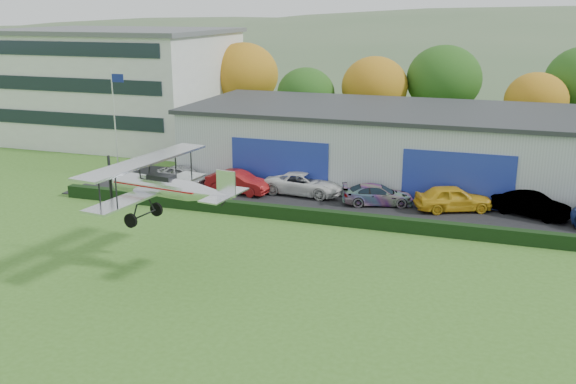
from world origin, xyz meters
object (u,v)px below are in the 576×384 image
(office_block, at_px, (118,84))
(car_1, at_px, (238,182))
(flagpole, at_px, (115,113))
(car_3, at_px, (378,195))
(car_4, at_px, (453,198))
(hangar, at_px, (465,148))
(biplane, at_px, (163,185))
(car_0, at_px, (184,175))
(car_5, at_px, (531,204))
(car_2, at_px, (304,184))

(office_block, xyz_separation_m, car_1, (18.52, -14.52, -4.42))
(flagpole, bearing_deg, car_1, -8.30)
(car_3, relative_size, car_4, 0.96)
(hangar, height_order, biplane, biplane)
(office_block, bearing_deg, car_4, -23.03)
(car_0, distance_m, car_5, 23.42)
(office_block, xyz_separation_m, flagpole, (8.12, -13.00, -0.43))
(car_5, bearing_deg, car_4, 116.84)
(car_4, bearing_deg, biplane, 114.86)
(car_0, relative_size, car_4, 0.88)
(flagpole, bearing_deg, car_0, -8.71)
(flagpole, height_order, car_5, flagpole)
(hangar, xyz_separation_m, car_5, (4.47, -6.63, -1.86))
(car_1, xyz_separation_m, car_3, (9.62, 0.32, -0.09))
(car_0, relative_size, car_2, 0.77)
(hangar, relative_size, car_5, 8.97)
(office_block, distance_m, flagpole, 15.33)
(flagpole, distance_m, car_2, 15.34)
(car_4, height_order, biplane, biplane)
(flagpole, relative_size, car_1, 1.76)
(flagpole, bearing_deg, office_block, 121.97)
(car_0, bearing_deg, car_1, -84.90)
(car_2, bearing_deg, hangar, -53.33)
(car_3, xyz_separation_m, car_4, (4.74, 0.22, 0.15))
(car_2, bearing_deg, flagpole, 92.54)
(car_5, bearing_deg, flagpole, 111.55)
(car_4, bearing_deg, car_3, 69.19)
(car_2, relative_size, car_3, 1.18)
(car_0, bearing_deg, car_5, -76.52)
(office_block, relative_size, car_2, 3.84)
(car_0, height_order, car_5, car_5)
(car_3, bearing_deg, flagpole, 70.72)
(hangar, bearing_deg, car_3, -124.12)
(office_block, xyz_separation_m, biplane, (20.41, -27.98, -0.92))
(hangar, distance_m, car_1, 16.41)
(car_4, bearing_deg, car_2, 63.40)
(car_1, xyz_separation_m, car_2, (4.40, 1.09, -0.00))
(car_2, bearing_deg, car_3, -94.12)
(car_5, bearing_deg, car_0, 113.45)
(flagpole, relative_size, car_5, 1.77)
(office_block, bearing_deg, biplane, -53.89)
(hangar, distance_m, car_3, 8.88)
(car_1, height_order, car_3, car_1)
(car_0, height_order, car_2, car_2)
(office_block, xyz_separation_m, car_2, (22.92, -13.43, -4.42))
(flagpole, xyz_separation_m, car_5, (29.36, -0.65, -3.99))
(car_5, bearing_deg, car_1, 115.44)
(car_4, bearing_deg, hangar, -24.50)
(car_3, bearing_deg, office_block, 47.37)
(car_2, relative_size, car_4, 1.13)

